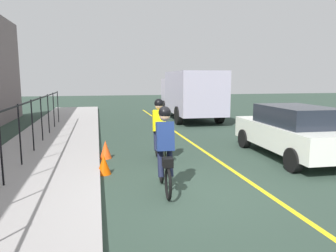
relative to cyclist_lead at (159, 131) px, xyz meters
name	(u,v)px	position (x,y,z in m)	size (l,w,h in m)	color
ground_plane	(189,195)	(-2.72, -0.11, -0.91)	(80.00, 80.00, 0.00)	#2C3F34
lane_line_centre	(260,189)	(-2.72, -1.71, -0.91)	(36.00, 0.12, 0.01)	yellow
sidewalk	(12,205)	(-2.72, 3.29, -0.84)	(40.00, 3.20, 0.15)	#9E9A99
cyclist_lead	(159,131)	(0.00, 0.00, 0.00)	(1.71, 0.38, 1.83)	black
cyclist_follow	(165,150)	(-2.45, 0.35, 0.00)	(1.71, 0.38, 1.83)	black
patrol_sedan	(293,131)	(-0.37, -4.06, -0.09)	(4.46, 2.05, 1.58)	white
box_truck_background	(190,93)	(8.94, -3.59, 0.64)	(6.77, 2.68, 2.78)	#B3ADC5
traffic_cone_near	(104,164)	(-0.88, 1.59, -0.66)	(0.36, 0.36, 0.50)	#EA4E03
traffic_cone_far	(106,150)	(0.73, 1.51, -0.64)	(0.36, 0.36, 0.54)	#FB5116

